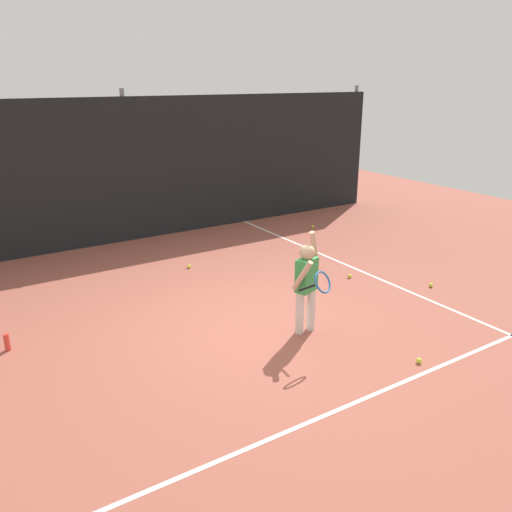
# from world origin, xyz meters

# --- Properties ---
(ground_plane) EXTENTS (20.00, 20.00, 0.00)m
(ground_plane) POSITION_xyz_m (0.00, 0.00, 0.00)
(ground_plane) COLOR #9E5142
(court_line_baseline) EXTENTS (9.00, 0.05, 0.00)m
(court_line_baseline) POSITION_xyz_m (0.00, -2.08, 0.00)
(court_line_baseline) COLOR white
(court_line_baseline) RESTS_ON ground
(court_line_sideline) EXTENTS (0.05, 9.00, 0.00)m
(court_line_sideline) POSITION_xyz_m (2.66, 1.00, 0.00)
(court_line_sideline) COLOR white
(court_line_sideline) RESTS_ON ground
(back_fence_windscreen) EXTENTS (12.38, 0.08, 2.85)m
(back_fence_windscreen) POSITION_xyz_m (0.00, 4.71, 1.43)
(back_fence_windscreen) COLOR black
(back_fence_windscreen) RESTS_ON ground
(fence_post_1) EXTENTS (0.09, 0.09, 3.00)m
(fence_post_1) POSITION_xyz_m (0.00, 4.77, 1.50)
(fence_post_1) COLOR slate
(fence_post_1) RESTS_ON ground
(fence_post_2) EXTENTS (0.09, 0.09, 3.00)m
(fence_post_2) POSITION_xyz_m (6.04, 4.77, 1.50)
(fence_post_2) COLOR slate
(fence_post_2) RESTS_ON ground
(tennis_player) EXTENTS (0.57, 0.74, 1.35)m
(tennis_player) POSITION_xyz_m (0.45, -0.53, 0.73)
(tennis_player) COLOR silver
(tennis_player) RESTS_ON ground
(water_bottle) EXTENTS (0.07, 0.07, 0.22)m
(water_bottle) POSITION_xyz_m (-2.96, 1.06, 0.11)
(water_bottle) COLOR #D83F33
(water_bottle) RESTS_ON ground
(tennis_ball_0) EXTENTS (0.07, 0.07, 0.07)m
(tennis_ball_0) POSITION_xyz_m (1.08, -1.89, 0.03)
(tennis_ball_0) COLOR #CCE033
(tennis_ball_0) RESTS_ON ground
(tennis_ball_1) EXTENTS (0.07, 0.07, 0.07)m
(tennis_ball_1) POSITION_xyz_m (3.65, 3.36, 0.03)
(tennis_ball_1) COLOR #CCE033
(tennis_ball_1) RESTS_ON ground
(tennis_ball_2) EXTENTS (0.07, 0.07, 0.07)m
(tennis_ball_2) POSITION_xyz_m (2.27, 0.63, 0.03)
(tennis_ball_2) COLOR #CCE033
(tennis_ball_2) RESTS_ON ground
(tennis_ball_3) EXTENTS (0.07, 0.07, 0.07)m
(tennis_ball_3) POSITION_xyz_m (0.20, 2.51, 0.03)
(tennis_ball_3) COLOR #CCE033
(tennis_ball_3) RESTS_ON ground
(tennis_ball_4) EXTENTS (0.07, 0.07, 0.07)m
(tennis_ball_4) POSITION_xyz_m (3.10, -0.38, 0.03)
(tennis_ball_4) COLOR #CCE033
(tennis_ball_4) RESTS_ON ground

